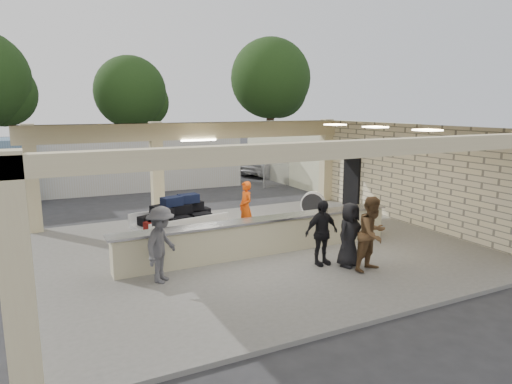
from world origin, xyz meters
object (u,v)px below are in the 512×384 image
baggage_counter (262,236)px  car_dark (243,159)px  baggage_handler (246,207)px  container_white (120,165)px  passenger_d (350,235)px  car_white_a (275,162)px  car_white_b (353,158)px  passenger_b (322,233)px  luggage_cart (177,219)px  passenger_c (161,245)px  drum_fan (313,204)px  passenger_a (372,234)px

baggage_counter → car_dark: bearing=66.8°
baggage_handler → container_white: (-2.03, 10.07, 0.34)m
car_dark → passenger_d: bearing=-169.1°
car_white_a → car_white_b: car_white_b is taller
baggage_counter → car_white_a: size_ratio=1.62×
passenger_b → baggage_handler: bearing=93.6°
baggage_handler → car_dark: (6.10, 13.32, -0.16)m
luggage_cart → car_white_b: bearing=26.7°
luggage_cart → passenger_c: (-1.19, -2.65, 0.12)m
luggage_cart → passenger_b: passenger_b is taller
car_dark → passenger_c: bearing=176.7°
passenger_d → car_white_a: 16.64m
passenger_b → drum_fan: bearing=55.5°
baggage_counter → car_white_b: bearing=44.2°
baggage_handler → car_dark: 14.65m
luggage_cart → passenger_c: 2.91m
passenger_a → passenger_b: bearing=120.3°
car_white_a → baggage_counter: bearing=126.4°
container_white → luggage_cart: bearing=-88.8°
luggage_cart → passenger_b: size_ratio=1.59×
baggage_counter → car_white_b: car_white_b is taller
passenger_a → container_white: bearing=89.1°
passenger_c → luggage_cart: bearing=17.5°
car_white_a → car_white_b: 5.82m
passenger_b → car_dark: (5.66, 16.87, -0.17)m
baggage_counter → drum_fan: size_ratio=8.39×
car_dark → car_white_a: bearing=-118.8°
car_dark → container_white: (-8.13, -3.25, 0.50)m
luggage_cart → car_dark: bearing=48.5°
baggage_counter → drum_fan: (3.45, 2.70, 0.04)m
passenger_c → passenger_d: bearing=-61.9°
passenger_b → passenger_c: passenger_c is taller
baggage_handler → car_white_a: bearing=147.0°
passenger_b → baggage_counter: bearing=118.7°
passenger_b → car_white_a: size_ratio=0.33×
passenger_c → container_white: 13.04m
container_white → car_white_b: bearing=7.0°
luggage_cart → passenger_b: bearing=-60.2°
passenger_a → car_white_a: 16.99m
passenger_b → car_dark: size_ratio=0.36×
baggage_counter → container_white: size_ratio=0.70×
passenger_d → luggage_cart: bearing=116.7°
car_white_a → passenger_b: bearing=131.7°
luggage_cart → baggage_handler: bearing=-4.0°
passenger_c → car_white_b: passenger_c is taller
baggage_counter → luggage_cart: 2.61m
baggage_handler → car_white_a: (7.37, 11.41, -0.21)m
luggage_cart → container_white: 10.31m
luggage_cart → passenger_d: size_ratio=1.63×
luggage_cart → passenger_c: passenger_c is taller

